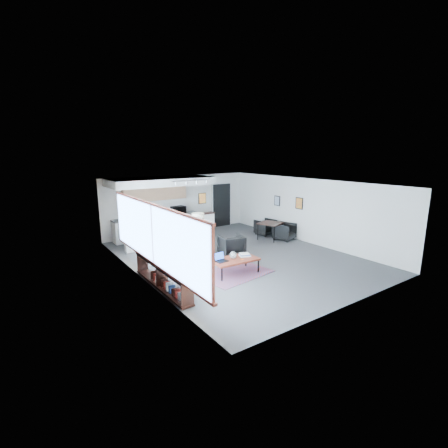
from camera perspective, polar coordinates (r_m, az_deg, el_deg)
room at (r=11.18m, az=2.43°, el=0.59°), size 7.02×9.02×2.62m
window at (r=8.71m, az=-12.41°, el=-2.09°), size 0.10×5.95×1.66m
console at (r=8.98m, az=-10.73°, el=-9.14°), size 0.35×3.00×0.80m
kitchenette at (r=13.74m, az=-10.99°, el=2.93°), size 4.20×1.96×2.60m
doorway at (r=16.08m, az=-0.49°, el=3.43°), size 1.10×0.12×2.15m
track_light at (r=12.52m, az=-5.82°, el=7.49°), size 1.60×0.07×0.15m
wall_art_lower at (r=13.74m, az=13.08°, el=3.56°), size 0.03×0.38×0.48m
wall_art_upper at (r=14.64m, az=9.33°, el=4.06°), size 0.03×0.34×0.44m
kilim_rug at (r=9.98m, az=1.87°, el=-8.63°), size 2.31×1.74×0.01m
coffee_table at (r=9.84m, az=1.89°, el=-6.34°), size 1.45×0.83×0.46m
laptop at (r=9.62m, az=-0.63°, el=-6.09°), size 0.37×0.31×0.26m
ceramic_pot at (r=9.82m, az=1.63°, el=-5.47°), size 0.22×0.22×0.22m
book_stack at (r=10.08m, az=3.66°, el=-5.42°), size 0.40×0.36×0.10m
coaster at (r=9.78m, az=3.19°, el=-6.23°), size 0.12×0.12×0.01m
armchair_left at (r=11.59m, az=-5.10°, el=-3.54°), size 0.82×0.77×0.83m
armchair_right at (r=11.52m, az=1.32°, el=-3.62°), size 0.93×0.89×0.82m
floor_lamp at (r=11.33m, az=-4.59°, el=0.90°), size 0.45×0.45×1.54m
dining_table at (r=13.72m, az=8.15°, el=-0.03°), size 1.10×1.10×0.72m
dining_chair_near at (r=13.85m, az=10.59°, el=-1.38°), size 0.81×0.79×0.67m
dining_chair_far at (r=14.56m, az=7.25°, el=-0.62°), size 0.67×0.64×0.66m
microwave at (r=14.60m, az=-8.05°, el=2.60°), size 0.64×0.42×0.40m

